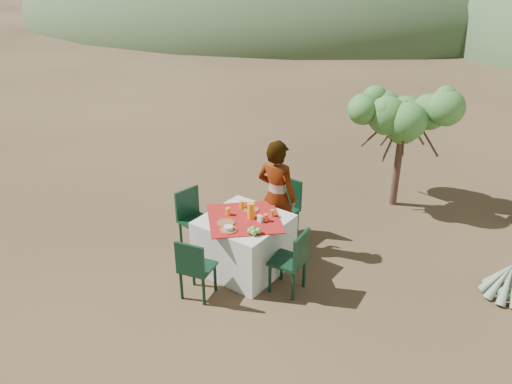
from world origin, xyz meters
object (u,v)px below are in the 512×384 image
Objects in this scene: chair_left at (193,216)px; juice_pitcher at (251,211)px; person at (277,197)px; chair_right at (293,259)px; chair_far at (285,205)px; agave at (510,280)px; chair_near at (195,267)px; shrub_tree at (408,122)px; table at (244,243)px.

juice_pitcher is at bearing -79.42° from chair_left.
chair_right is at bearing 133.03° from person.
person is (0.11, -0.39, 0.33)m from chair_far.
person is 2.39× the size of agave.
chair_far is 1.09× the size of chair_near.
shrub_tree reaches higher than person.
table is 0.50m from juice_pitcher.
table is at bearing -154.50° from agave.
chair_far is 1.38m from chair_left.
chair_right is (0.88, 0.82, 0.02)m from chair_near.
person reaches higher than juice_pitcher.
person is 2.65m from shrub_tree.
chair_right is 1.11m from person.
chair_right is at bearing -145.74° from agave.
chair_far is at bearing 96.73° from juice_pitcher.
table is 3.36m from agave.
person is 3.13m from agave.
chair_left is 0.48× the size of shrub_tree.
chair_right is at bearing -4.69° from table.
chair_near is 0.50× the size of person.
table is 1.06m from chair_far.
table is at bearing -108.82° from chair_near.
chair_left is 1.25m from person.
chair_left reaches higher than chair_near.
person reaches higher than table.
chair_near is 1.60m from person.
juice_pitcher is (-0.86, -3.03, -0.58)m from shrub_tree.
agave is at bearing 117.70° from chair_right.
chair_near is (-0.03, -1.94, -0.04)m from chair_far.
chair_near is at bearing -128.15° from chair_left.
chair_left reaches higher than chair_right.
juice_pitcher is at bearing -106.13° from chair_right.
chair_right is at bearing -92.20° from shrub_tree.
chair_left is 1.09m from juice_pitcher.
person is at bearing 91.15° from juice_pitcher.
table is at bearing -141.15° from juice_pitcher.
chair_left is (-0.87, 0.90, 0.03)m from chair_near.
chair_far reaches higher than table.
juice_pitcher reaches higher than table.
chair_near is at bearing -143.03° from agave.
person is at bearing -48.95° from chair_left.
shrub_tree is (0.12, 3.15, 0.97)m from chair_right.
chair_near is 4.22m from shrub_tree.
juice_pitcher is at bearing 38.85° from table.
table is 0.80m from person.
chair_right is 3.30m from shrub_tree.
chair_far is 3.11m from agave.
shrub_tree reaches higher than chair_right.
table is 1.49× the size of chair_left.
agave is (2.10, -1.64, -1.22)m from shrub_tree.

